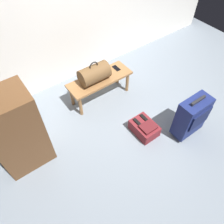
{
  "coord_description": "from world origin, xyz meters",
  "views": [
    {
      "loc": [
        -1.35,
        -1.27,
        2.58
      ],
      "look_at": [
        -0.2,
        0.31,
        0.25
      ],
      "focal_mm": 34.98,
      "sensor_mm": 36.0,
      "label": 1
    }
  ],
  "objects_px": {
    "suitcase_upright_navy": "(192,117)",
    "backpack_maroon": "(144,128)",
    "duffel_bag_brown": "(94,74)",
    "cell_phone": "(116,68)",
    "side_cabinet": "(16,132)",
    "bench": "(100,81)"
  },
  "relations": [
    {
      "from": "backpack_maroon",
      "to": "duffel_bag_brown",
      "type": "bearing_deg",
      "value": 101.61
    },
    {
      "from": "duffel_bag_brown",
      "to": "cell_phone",
      "type": "distance_m",
      "value": 0.45
    },
    {
      "from": "suitcase_upright_navy",
      "to": "backpack_maroon",
      "type": "height_order",
      "value": "suitcase_upright_navy"
    },
    {
      "from": "duffel_bag_brown",
      "to": "cell_phone",
      "type": "height_order",
      "value": "duffel_bag_brown"
    },
    {
      "from": "duffel_bag_brown",
      "to": "cell_phone",
      "type": "relative_size",
      "value": 3.06
    },
    {
      "from": "suitcase_upright_navy",
      "to": "backpack_maroon",
      "type": "xyz_separation_m",
      "value": [
        -0.48,
        0.35,
        -0.25
      ]
    },
    {
      "from": "bench",
      "to": "side_cabinet",
      "type": "distance_m",
      "value": 1.42
    },
    {
      "from": "suitcase_upright_navy",
      "to": "duffel_bag_brown",
      "type": "bearing_deg",
      "value": 117.71
    },
    {
      "from": "backpack_maroon",
      "to": "side_cabinet",
      "type": "bearing_deg",
      "value": 158.19
    },
    {
      "from": "suitcase_upright_navy",
      "to": "cell_phone",
      "type": "bearing_deg",
      "value": 100.49
    },
    {
      "from": "cell_phone",
      "to": "suitcase_upright_navy",
      "type": "height_order",
      "value": "suitcase_upright_navy"
    },
    {
      "from": "side_cabinet",
      "to": "suitcase_upright_navy",
      "type": "bearing_deg",
      "value": -25.58
    },
    {
      "from": "bench",
      "to": "cell_phone",
      "type": "bearing_deg",
      "value": 7.12
    },
    {
      "from": "backpack_maroon",
      "to": "side_cabinet",
      "type": "height_order",
      "value": "side_cabinet"
    },
    {
      "from": "cell_phone",
      "to": "suitcase_upright_navy",
      "type": "relative_size",
      "value": 0.22
    },
    {
      "from": "duffel_bag_brown",
      "to": "suitcase_upright_navy",
      "type": "height_order",
      "value": "duffel_bag_brown"
    },
    {
      "from": "side_cabinet",
      "to": "bench",
      "type": "bearing_deg",
      "value": 14.51
    },
    {
      "from": "bench",
      "to": "cell_phone",
      "type": "distance_m",
      "value": 0.35
    },
    {
      "from": "bench",
      "to": "suitcase_upright_navy",
      "type": "xyz_separation_m",
      "value": [
        0.59,
        -1.29,
        0.01
      ]
    },
    {
      "from": "backpack_maroon",
      "to": "side_cabinet",
      "type": "distance_m",
      "value": 1.65
    },
    {
      "from": "backpack_maroon",
      "to": "bench",
      "type": "bearing_deg",
      "value": 96.4
    },
    {
      "from": "suitcase_upright_navy",
      "to": "backpack_maroon",
      "type": "distance_m",
      "value": 0.64
    }
  ]
}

